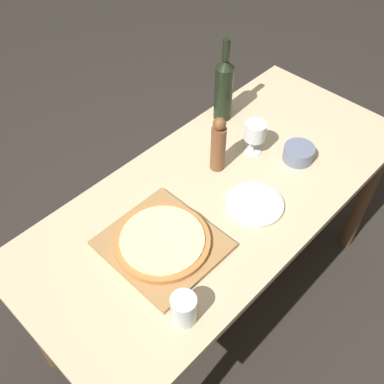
# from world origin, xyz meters

# --- Properties ---
(ground_plane) EXTENTS (12.00, 12.00, 0.00)m
(ground_plane) POSITION_xyz_m (0.00, 0.00, 0.00)
(ground_plane) COLOR #2D2823
(dining_table) EXTENTS (0.70, 1.56, 0.77)m
(dining_table) POSITION_xyz_m (0.00, 0.00, 0.66)
(dining_table) COLOR #CCB78E
(dining_table) RESTS_ON ground_plane
(cutting_board) EXTENTS (0.35, 0.33, 0.02)m
(cutting_board) POSITION_xyz_m (0.02, -0.32, 0.78)
(cutting_board) COLOR #A87A47
(cutting_board) RESTS_ON dining_table
(pizza) EXTENTS (0.31, 0.31, 0.02)m
(pizza) POSITION_xyz_m (0.02, -0.32, 0.80)
(pizza) COLOR #BC7A3D
(pizza) RESTS_ON cutting_board
(wine_bottle) EXTENTS (0.07, 0.07, 0.36)m
(wine_bottle) POSITION_xyz_m (-0.28, 0.31, 0.91)
(wine_bottle) COLOR black
(wine_bottle) RESTS_ON dining_table
(pepper_mill) EXTENTS (0.05, 0.05, 0.23)m
(pepper_mill) POSITION_xyz_m (-0.09, 0.07, 0.88)
(pepper_mill) COLOR brown
(pepper_mill) RESTS_ON dining_table
(wine_glass) EXTENTS (0.08, 0.08, 0.14)m
(wine_glass) POSITION_xyz_m (-0.05, 0.23, 0.87)
(wine_glass) COLOR silver
(wine_glass) RESTS_ON dining_table
(small_bowl) EXTENTS (0.12, 0.12, 0.06)m
(small_bowl) POSITION_xyz_m (0.10, 0.32, 0.80)
(small_bowl) COLOR slate
(small_bowl) RESTS_ON dining_table
(drinking_tumbler) EXTENTS (0.08, 0.08, 0.10)m
(drinking_tumbler) POSITION_xyz_m (0.25, -0.45, 0.82)
(drinking_tumbler) COLOR silver
(drinking_tumbler) RESTS_ON dining_table
(dinner_plate) EXTENTS (0.20, 0.20, 0.01)m
(dinner_plate) POSITION_xyz_m (0.13, 0.02, 0.78)
(dinner_plate) COLOR silver
(dinner_plate) RESTS_ON dining_table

